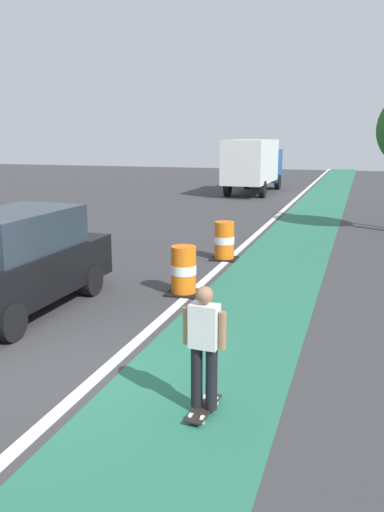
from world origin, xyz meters
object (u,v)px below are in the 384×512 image
Objects in this scene: traffic_barrel_front at (184,271)px; traffic_barrel_mid at (224,241)px; delivery_truck_down_block at (254,163)px; skateboarder_on_lane at (204,346)px; parked_suv_nearest at (17,261)px.

traffic_barrel_mid is (0.01, 3.59, 0.00)m from traffic_barrel_front.
delivery_truck_down_block is at bearing 98.81° from traffic_barrel_mid.
delivery_truck_down_block is (-4.70, 26.41, 0.94)m from skateboarder_on_lane.
traffic_barrel_front is 0.14× the size of delivery_truck_down_block.
skateboarder_on_lane is at bearing -68.46° from traffic_barrel_front.
traffic_barrel_front is 21.73m from delivery_truck_down_block.
skateboarder_on_lane is 1.55× the size of traffic_barrel_mid.
parked_suv_nearest reaches higher than traffic_barrel_front.
delivery_truck_down_block reaches higher than traffic_barrel_mid.
traffic_barrel_mid is at bearing 102.76° from skateboarder_on_lane.
skateboarder_on_lane is 1.55× the size of traffic_barrel_front.
delivery_truck_down_block reaches higher than parked_suv_nearest.
traffic_barrel_front and traffic_barrel_mid have the same top height.
traffic_barrel_mid is at bearing 89.79° from traffic_barrel_front.
skateboarder_on_lane reaches higher than traffic_barrel_mid.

